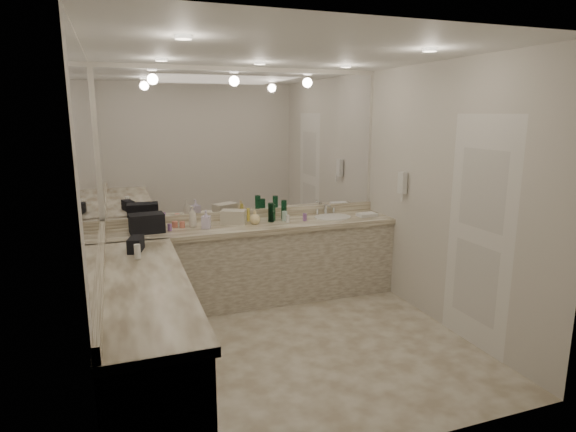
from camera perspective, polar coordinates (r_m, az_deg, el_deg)
name	(u,v)px	position (r m, az deg, el deg)	size (l,w,h in m)	color
floor	(293,346)	(4.60, 0.56, -15.16)	(3.20, 3.20, 0.00)	beige
ceiling	(293,51)	(4.11, 0.64, 19.01)	(3.20, 3.20, 0.00)	white
wall_back	(247,184)	(5.57, -4.83, 3.77)	(3.20, 0.02, 2.60)	beige
wall_left	(95,222)	(3.91, -21.93, -0.67)	(0.02, 3.00, 2.60)	beige
wall_right	(446,197)	(4.95, 18.24, 2.13)	(0.02, 3.00, 2.60)	beige
vanity_back_base	(256,265)	(5.49, -3.84, -5.78)	(3.20, 0.60, 0.84)	beige
vanity_back_top	(255,226)	(5.36, -3.88, -1.23)	(3.20, 0.64, 0.06)	beige
vanity_left_base	(146,341)	(3.91, -16.49, -13.97)	(0.60, 2.40, 0.84)	beige
vanity_left_top	(144,284)	(3.74, -16.75, -7.74)	(0.64, 2.42, 0.06)	beige
backsplash_back	(248,214)	(5.61, -4.71, 0.21)	(3.20, 0.04, 0.10)	beige
backsplash_left	(101,266)	(4.00, -21.25, -5.55)	(0.04, 3.00, 0.10)	beige
mirror_back	(247,143)	(5.51, -4.88, 8.64)	(3.12, 0.01, 1.55)	white
mirror_left	(91,159)	(3.84, -22.31, 6.27)	(0.01, 2.92, 1.55)	white
sink	(333,218)	(5.69, 5.32, -0.21)	(0.44, 0.44, 0.03)	white
faucet	(325,208)	(5.86, 4.46, 0.92)	(0.24, 0.16, 0.14)	silver
wall_phone	(402,183)	(5.47, 13.41, 3.86)	(0.06, 0.10, 0.24)	white
door	(479,234)	(4.61, 21.71, -1.99)	(0.02, 0.82, 2.10)	white
black_toiletry_bag	(147,223)	(5.14, -16.40, -0.84)	(0.34, 0.21, 0.20)	black
black_bag_spill	(136,244)	(4.49, -17.59, -3.17)	(0.11, 0.24, 0.13)	black
cream_cosmetic_case	(234,217)	(5.36, -6.47, -0.09)	(0.27, 0.17, 0.16)	beige
hand_towel	(367,215)	(5.79, 9.33, 0.14)	(0.22, 0.15, 0.04)	white
lotion_left	(137,252)	(4.23, -17.42, -4.15)	(0.05, 0.05, 0.12)	white
soap_bottle_a	(193,217)	(5.27, -11.25, -0.08)	(0.09, 0.09, 0.23)	white
soap_bottle_b	(206,219)	(5.18, -9.69, -0.39)	(0.09, 0.09, 0.20)	silver
soap_bottle_c	(255,217)	(5.33, -3.94, -0.13)	(0.12, 0.12, 0.16)	beige
green_bottle_0	(284,209)	(5.58, -0.49, 0.79)	(0.06, 0.06, 0.22)	#124F2E
green_bottle_1	(271,212)	(5.42, -2.02, 0.43)	(0.07, 0.07, 0.22)	#124F2E
green_bottle_2	(272,212)	(5.50, -1.85, 0.44)	(0.07, 0.07, 0.18)	#124F2E
amenity_bottle_0	(288,219)	(5.39, -0.01, -0.34)	(0.04, 0.04, 0.09)	white
amenity_bottle_1	(170,227)	(5.16, -13.84, -1.32)	(0.04, 0.04, 0.07)	#9966B2
amenity_bottle_2	(248,215)	(5.47, -4.74, 0.15)	(0.04, 0.04, 0.15)	#F2D84C
amenity_bottle_3	(182,225)	(5.27, -12.42, -1.00)	(0.06, 0.06, 0.07)	#E57F66
amenity_bottle_4	(305,217)	(5.48, 2.00, -0.14)	(0.05, 0.05, 0.08)	#9966B2
amenity_bottle_5	(175,224)	(5.31, -13.27, -0.97)	(0.06, 0.06, 0.07)	#E57F66
amenity_bottle_6	(285,216)	(5.48, -0.41, 0.00)	(0.06, 0.06, 0.11)	silver
amenity_bottle_7	(272,217)	(5.51, -1.91, -0.14)	(0.05, 0.05, 0.07)	#E0B28C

